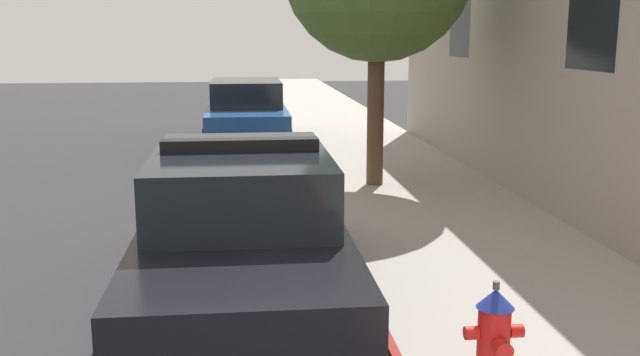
% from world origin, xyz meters
% --- Properties ---
extents(ground_plane, '(34.14, 60.00, 0.20)m').
position_xyz_m(ground_plane, '(-4.44, 10.00, -0.10)').
color(ground_plane, '#2B2B2D').
extents(sidewalk_pavement, '(3.11, 60.00, 0.13)m').
position_xyz_m(sidewalk_pavement, '(1.56, 10.00, 0.07)').
color(sidewalk_pavement, '#9E9991').
rests_on(sidewalk_pavement, ground).
extents(curb_painted_edge, '(0.08, 60.00, 0.13)m').
position_xyz_m(curb_painted_edge, '(-0.04, 10.00, 0.07)').
color(curb_painted_edge, maroon).
rests_on(curb_painted_edge, ground).
extents(police_cruiser, '(1.94, 4.84, 1.68)m').
position_xyz_m(police_cruiser, '(-1.25, 5.86, 0.74)').
color(police_cruiser, black).
rests_on(police_cruiser, ground).
extents(parked_car_silver_ahead, '(1.94, 4.84, 1.56)m').
position_xyz_m(parked_car_silver_ahead, '(-1.11, 16.42, 0.74)').
color(parked_car_silver_ahead, navy).
rests_on(parked_car_silver_ahead, ground).
extents(fire_hydrant, '(0.44, 0.40, 0.76)m').
position_xyz_m(fire_hydrant, '(0.58, 3.96, 0.48)').
color(fire_hydrant, '#4C4C51').
rests_on(fire_hydrant, sidewalk_pavement).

